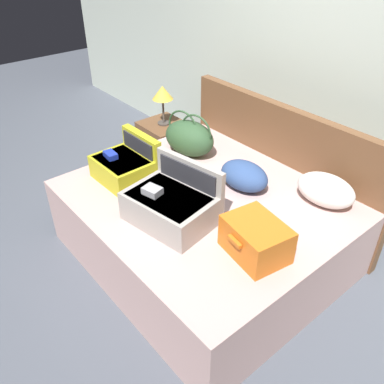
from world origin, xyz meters
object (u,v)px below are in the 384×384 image
Objects in this scene: bed at (204,227)px; pillow_center_head at (326,190)px; hard_case_large at (172,204)px; pillow_near_headboard at (244,176)px; hard_case_small at (256,239)px; duffel_bag at (189,138)px; nightstand at (165,147)px; hard_case_medium at (126,165)px; table_lamp at (163,94)px.

pillow_center_head is at bearing 45.66° from bed.
hard_case_large reaches higher than bed.
pillow_near_headboard is 0.58m from pillow_center_head.
duffel_bag is (-1.19, 0.48, 0.04)m from hard_case_small.
hard_case_small is 1.08× the size of pillow_near_headboard.
hard_case_small is 1.01× the size of pillow_center_head.
hard_case_small is (0.62, -0.16, 0.38)m from bed.
hard_case_small reaches higher than pillow_center_head.
pillow_near_headboard is (0.08, 0.31, 0.37)m from bed.
duffel_bag is 0.82m from nightstand.
hard_case_medium reaches higher than nightstand.
hard_case_medium reaches higher than hard_case_small.
table_lamp reaches higher than nightstand.
duffel_bag is at bearing 149.96° from bed.
pillow_near_headboard is at bearing -1.89° from duffel_bag.
nightstand is at bearing 0.00° from table_lamp.
bed is 0.75m from hard_case_medium.
hard_case_small is (0.57, 0.18, -0.01)m from hard_case_large.
table_lamp reaches higher than pillow_near_headboard.
hard_case_small is 0.82× the size of duffel_bag.
duffel_bag reaches higher than table_lamp.
duffel_bag is (-0.57, 0.33, 0.42)m from bed.
hard_case_large is (0.05, -0.33, 0.40)m from bed.
hard_case_medium reaches higher than pillow_center_head.
pillow_center_head is at bearing 35.87° from hard_case_medium.
pillow_center_head is at bearing 50.52° from hard_case_large.
pillow_near_headboard reaches higher than bed.
pillow_near_headboard is at bearing -10.42° from table_lamp.
hard_case_medium is at bearing 165.77° from hard_case_large.
pillow_center_head is 0.78× the size of nightstand.
bed is 0.78m from duffel_bag.
hard_case_medium reaches higher than bed.
hard_case_small is 1.98m from table_lamp.
table_lamp reaches higher than bed.
pillow_near_headboard is 0.73× the size of nightstand.
nightstand is (-1.81, -0.05, -0.39)m from pillow_center_head.
pillow_center_head is at bearing 1.50° from nightstand.
hard_case_large is at bearing -92.97° from pillow_near_headboard.
hard_case_large is 1.41× the size of hard_case_medium.
pillow_center_head is (1.15, 0.27, -0.04)m from duffel_bag.
hard_case_large is at bearing -34.65° from table_lamp.
bed reaches higher than nightstand.
hard_case_small is at bearing -14.05° from bed.
pillow_near_headboard is at bearing 74.79° from bed.
pillow_near_headboard is 1.00× the size of table_lamp.
pillow_center_head is at bearing 13.06° from duffel_bag.
table_lamp is at bearing 169.58° from pillow_near_headboard.
hard_case_medium is 1.12m from nightstand.
pillow_near_headboard is 0.94× the size of pillow_center_head.
nightstand is at bearing -178.50° from pillow_center_head.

